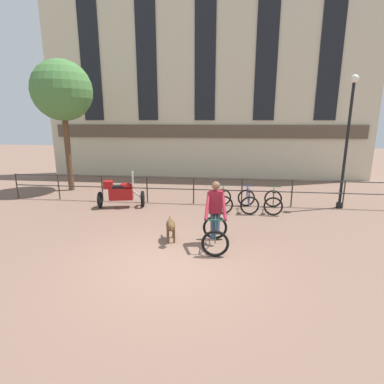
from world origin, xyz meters
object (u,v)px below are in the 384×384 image
object	(u,v)px
parked_motorcycle	(121,193)
parked_bicycle_mid_right	(273,202)
parked_bicycle_near_lamp	(223,200)
street_lamp	(347,137)
cyclist_with_bike	(215,218)
dog	(171,226)
parked_bicycle_mid_left	(248,201)

from	to	relation	value
parked_motorcycle	parked_bicycle_mid_right	distance (m)	5.66
parked_bicycle_near_lamp	street_lamp	world-z (taller)	street_lamp
parked_bicycle_near_lamp	parked_motorcycle	bearing A→B (deg)	-0.77
parked_bicycle_mid_right	cyclist_with_bike	bearing A→B (deg)	66.78
dog	parked_bicycle_mid_left	distance (m)	3.89
parked_bicycle_near_lamp	parked_bicycle_mid_left	distance (m)	0.90
parked_bicycle_near_lamp	street_lamp	size ratio (longest dim) A/B	0.24
parked_motorcycle	parked_bicycle_mid_left	distance (m)	4.76
parked_bicycle_mid_left	parked_motorcycle	bearing A→B (deg)	-1.08
dog	parked_bicycle_mid_right	distance (m)	4.48
parked_bicycle_mid_left	dog	bearing A→B (deg)	51.17
cyclist_with_bike	parked_bicycle_mid_left	world-z (taller)	cyclist_with_bike
cyclist_with_bike	parked_bicycle_mid_right	distance (m)	3.84
parked_bicycle_mid_left	street_lamp	xyz separation A→B (m)	(3.46, 0.73, 2.30)
parked_motorcycle	street_lamp	distance (m)	8.52
dog	street_lamp	bearing A→B (deg)	20.12
cyclist_with_bike	parked_bicycle_mid_left	xyz separation A→B (m)	(1.07, 3.27, -0.41)
dog	parked_bicycle_near_lamp	bearing A→B (deg)	52.45
cyclist_with_bike	street_lamp	distance (m)	6.33
cyclist_with_bike	parked_bicycle_mid_left	size ratio (longest dim) A/B	1.49
parked_motorcycle	parked_bicycle_mid_left	xyz separation A→B (m)	(4.75, 0.15, -0.20)
parked_bicycle_mid_right	street_lamp	size ratio (longest dim) A/B	0.25
dog	parked_motorcycle	xyz separation A→B (m)	(-2.47, 3.00, 0.12)
parked_motorcycle	cyclist_with_bike	bearing A→B (deg)	-142.59
cyclist_with_bike	parked_bicycle_mid_right	size ratio (longest dim) A/B	1.43
parked_bicycle_near_lamp	parked_bicycle_mid_right	xyz separation A→B (m)	(1.80, 0.00, 0.00)
dog	parked_bicycle_mid_right	world-z (taller)	parked_bicycle_mid_right
dog	parked_bicycle_mid_right	size ratio (longest dim) A/B	0.84
parked_motorcycle	parked_bicycle_near_lamp	bearing A→B (deg)	-100.08
parked_bicycle_mid_left	parked_bicycle_mid_right	world-z (taller)	same
cyclist_with_bike	dog	size ratio (longest dim) A/B	1.70
parked_bicycle_mid_right	street_lamp	distance (m)	3.52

